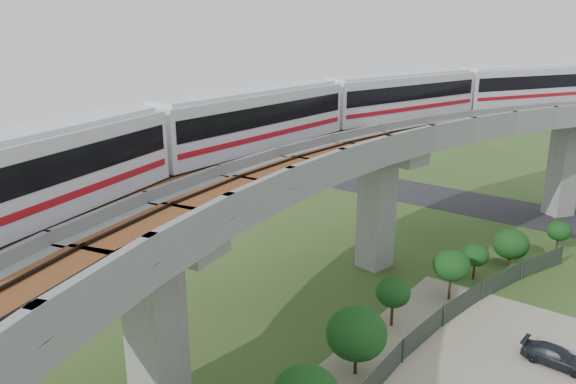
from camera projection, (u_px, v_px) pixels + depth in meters
name	position (u px, v px, depth m)	size (l,w,h in m)	color
ground	(280.00, 316.00, 35.59)	(160.00, 160.00, 0.00)	#324C1E
asphalt_road	(459.00, 201.00, 58.36)	(60.00, 8.00, 0.03)	#232326
viaduct	(335.00, 190.00, 30.72)	(19.58, 73.98, 11.40)	#99968E
metro_train	(354.00, 110.00, 36.82)	(13.99, 60.90, 3.64)	silver
fence	(425.00, 359.00, 29.69)	(3.87, 38.73, 1.50)	#2D382D
tree_0	(559.00, 231.00, 45.07)	(1.87, 1.87, 2.57)	#382314
tree_1	(511.00, 244.00, 42.49)	(2.70, 2.70, 2.90)	#382314
tree_2	(475.00, 255.00, 40.11)	(1.89, 1.89, 2.68)	#382314
tree_3	(452.00, 265.00, 36.90)	(2.45, 2.45, 3.56)	#382314
tree_4	(393.00, 293.00, 33.72)	(2.10, 2.10, 3.15)	#382314
tree_5	(356.00, 334.00, 28.98)	(3.20, 3.20, 3.78)	#382314
car_dark	(556.00, 356.00, 30.27)	(1.44, 3.54, 1.03)	black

